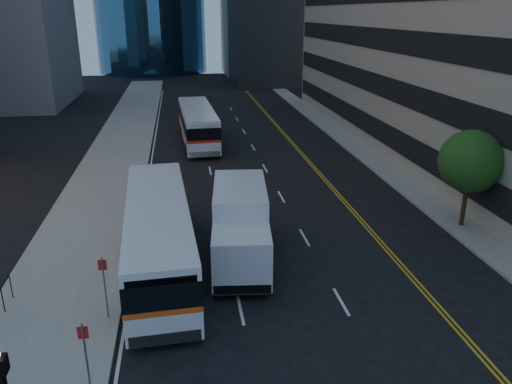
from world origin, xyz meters
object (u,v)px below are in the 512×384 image
bus_front (159,234)px  bus_rear (198,124)px  street_tree (471,161)px  box_truck (240,225)px

bus_front → bus_rear: bearing=80.3°
street_tree → box_truck: 12.28m
box_truck → street_tree: bearing=15.0°
bus_front → bus_rear: size_ratio=1.01×
bus_front → box_truck: size_ratio=1.70×
street_tree → box_truck: (-11.99, -1.90, -1.89)m
bus_rear → bus_front: bearing=-99.1°
street_tree → box_truck: street_tree is taller
street_tree → bus_rear: size_ratio=0.43×
box_truck → bus_rear: bearing=98.6°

